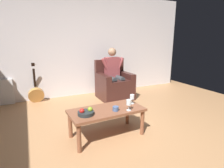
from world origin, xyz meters
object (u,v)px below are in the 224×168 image
at_px(coffee_table, 107,113).
at_px(guitar, 36,94).
at_px(armchair, 114,85).
at_px(fruit_bowl, 86,113).
at_px(candle_jar, 116,109).
at_px(wine_glass_far, 129,103).
at_px(person_seated, 114,72).
at_px(wine_glass_near, 132,97).

height_order(coffee_table, guitar, guitar).
relative_size(armchair, fruit_bowl, 4.23).
height_order(guitar, candle_jar, guitar).
bearing_deg(wine_glass_far, person_seated, -109.39).
relative_size(person_seated, fruit_bowl, 5.57).
bearing_deg(guitar, candle_jar, 113.67).
distance_m(armchair, fruit_bowl, 2.17).
bearing_deg(person_seated, fruit_bowl, 53.29).
relative_size(coffee_table, candle_jar, 12.52).
xyz_separation_m(guitar, fruit_bowl, (-0.55, 2.22, 0.26)).
relative_size(person_seated, wine_glass_near, 8.18).
relative_size(guitar, fruit_bowl, 4.12).
bearing_deg(candle_jar, fruit_bowl, -5.33).
distance_m(person_seated, wine_glass_near, 1.69).
xyz_separation_m(person_seated, fruit_bowl, (1.28, 1.75, -0.21)).
relative_size(wine_glass_near, wine_glass_far, 0.93).
bearing_deg(fruit_bowl, wine_glass_far, 170.04).
distance_m(person_seated, fruit_bowl, 2.17).
height_order(coffee_table, fruit_bowl, fruit_bowl).
height_order(person_seated, coffee_table, person_seated).
height_order(wine_glass_far, fruit_bowl, wine_glass_far).
bearing_deg(guitar, armchair, 165.46).
bearing_deg(wine_glass_near, armchair, -105.69).
bearing_deg(wine_glass_far, wine_glass_near, -130.60).
xyz_separation_m(coffee_table, wine_glass_far, (-0.28, 0.18, 0.18)).
relative_size(guitar, wine_glass_near, 6.05).
xyz_separation_m(armchair, person_seated, (0.00, -0.00, 0.35)).
relative_size(armchair, candle_jar, 10.51).
height_order(fruit_bowl, candle_jar, fruit_bowl).
relative_size(guitar, candle_jar, 10.22).
bearing_deg(coffee_table, armchair, -119.05).
relative_size(armchair, coffee_table, 0.84).
distance_m(fruit_bowl, candle_jar, 0.44).
xyz_separation_m(coffee_table, fruit_bowl, (0.35, 0.07, 0.10)).
bearing_deg(fruit_bowl, coffee_table, -168.74).
distance_m(coffee_table, wine_glass_far, 0.37).
height_order(person_seated, wine_glass_far, person_seated).
bearing_deg(person_seated, guitar, -15.04).
bearing_deg(coffee_table, fruit_bowl, 11.26).
xyz_separation_m(guitar, wine_glass_near, (-1.37, 2.10, 0.33)).
xyz_separation_m(coffee_table, guitar, (0.89, -2.15, -0.16)).
xyz_separation_m(fruit_bowl, candle_jar, (-0.44, 0.04, -0.00)).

